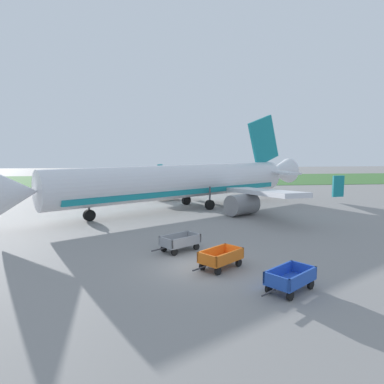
# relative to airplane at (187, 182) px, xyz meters

# --- Properties ---
(ground_plane) EXTENTS (220.00, 220.00, 0.00)m
(ground_plane) POSITION_rel_airplane_xyz_m (-1.27, -19.76, -3.05)
(ground_plane) COLOR gray
(grass_strip) EXTENTS (220.00, 28.00, 0.06)m
(grass_strip) POSITION_rel_airplane_xyz_m (-1.27, 37.33, -3.02)
(grass_strip) COLOR #3D7033
(grass_strip) RESTS_ON ground
(airplane) EXTENTS (33.92, 28.32, 11.34)m
(airplane) POSITION_rel_airplane_xyz_m (0.00, 0.00, 0.00)
(airplane) COLOR silver
(airplane) RESTS_ON ground
(baggage_cart_nearest) EXTENTS (3.27, 2.74, 1.07)m
(baggage_cart_nearest) POSITION_rel_airplane_xyz_m (2.59, -23.62, -2.45)
(baggage_cart_nearest) COLOR #234CB2
(baggage_cart_nearest) RESTS_ON ground
(baggage_cart_second_in_row) EXTENTS (3.20, 2.84, 1.07)m
(baggage_cart_second_in_row) POSITION_rel_airplane_xyz_m (-0.07, -20.12, -2.45)
(baggage_cart_second_in_row) COLOR orange
(baggage_cart_second_in_row) RESTS_ON ground
(baggage_cart_third_in_row) EXTENTS (3.33, 2.64, 1.07)m
(baggage_cart_third_in_row) POSITION_rel_airplane_xyz_m (-2.11, -16.52, -2.45)
(baggage_cart_third_in_row) COLOR gray
(baggage_cart_third_in_row) RESTS_ON ground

